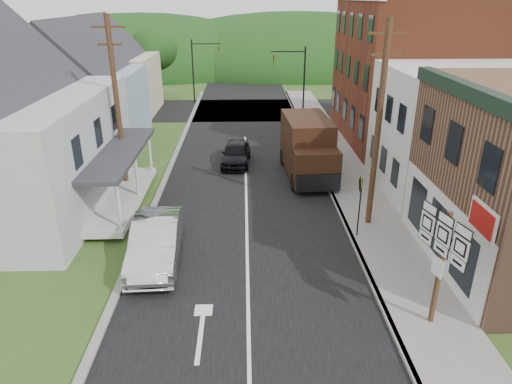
{
  "coord_description": "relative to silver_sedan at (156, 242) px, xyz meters",
  "views": [
    {
      "loc": [
        -0.07,
        -15.15,
        9.7
      ],
      "look_at": [
        0.4,
        2.36,
        2.2
      ],
      "focal_mm": 32.0,
      "sensor_mm": 36.0,
      "label": 1
    }
  ],
  "objects": [
    {
      "name": "ground",
      "position": [
        3.58,
        -0.63,
        -0.85
      ],
      "size": [
        120.0,
        120.0,
        0.0
      ],
      "primitive_type": "plane",
      "color": "#2D4719",
      "rests_on": "ground"
    },
    {
      "name": "road",
      "position": [
        3.58,
        9.37,
        -0.85
      ],
      "size": [
        9.0,
        90.0,
        0.02
      ],
      "primitive_type": "cube",
      "color": "black",
      "rests_on": "ground"
    },
    {
      "name": "cross_road",
      "position": [
        3.58,
        26.37,
        -0.85
      ],
      "size": [
        60.0,
        9.0,
        0.02
      ],
      "primitive_type": "cube",
      "color": "black",
      "rests_on": "ground"
    },
    {
      "name": "sidewalk_right",
      "position": [
        9.48,
        7.37,
        -0.77
      ],
      "size": [
        2.8,
        55.0,
        0.15
      ],
      "primitive_type": "cube",
      "color": "slate",
      "rests_on": "ground"
    },
    {
      "name": "curb_right",
      "position": [
        8.13,
        7.37,
        -0.77
      ],
      "size": [
        0.2,
        55.0,
        0.15
      ],
      "primitive_type": "cube",
      "color": "slate",
      "rests_on": "ground"
    },
    {
      "name": "curb_left",
      "position": [
        -1.07,
        7.37,
        -0.79
      ],
      "size": [
        0.3,
        55.0,
        0.12
      ],
      "primitive_type": "cube",
      "color": "slate",
      "rests_on": "ground"
    },
    {
      "name": "storefront_white",
      "position": [
        14.88,
        6.87,
        2.4
      ],
      "size": [
        8.0,
        7.0,
        6.5
      ],
      "primitive_type": "cube",
      "color": "silver",
      "rests_on": "ground"
    },
    {
      "name": "storefront_red",
      "position": [
        14.88,
        16.37,
        4.15
      ],
      "size": [
        8.0,
        12.0,
        10.0
      ],
      "primitive_type": "cube",
      "color": "brown",
      "rests_on": "ground"
    },
    {
      "name": "house_blue",
      "position": [
        -7.42,
        16.37,
        2.85
      ],
      "size": [
        7.14,
        8.16,
        7.28
      ],
      "color": "#8DA2C0",
      "rests_on": "ground"
    },
    {
      "name": "house_cream",
      "position": [
        -7.92,
        25.37,
        2.85
      ],
      "size": [
        7.14,
        8.16,
        7.28
      ],
      "color": "#C6B399",
      "rests_on": "ground"
    },
    {
      "name": "utility_pole_right",
      "position": [
        9.18,
        2.87,
        3.81
      ],
      "size": [
        1.6,
        0.26,
        9.0
      ],
      "color": "#472D19",
      "rests_on": "ground"
    },
    {
      "name": "utility_pole_left",
      "position": [
        -2.92,
        7.37,
        3.81
      ],
      "size": [
        1.6,
        0.26,
        9.0
      ],
      "color": "#472D19",
      "rests_on": "ground"
    },
    {
      "name": "traffic_signal_right",
      "position": [
        7.88,
        22.87,
        2.91
      ],
      "size": [
        2.87,
        0.2,
        6.0
      ],
      "color": "black",
      "rests_on": "ground"
    },
    {
      "name": "traffic_signal_left",
      "position": [
        -0.72,
        29.87,
        2.91
      ],
      "size": [
        2.87,
        0.2,
        6.0
      ],
      "color": "black",
      "rests_on": "ground"
    },
    {
      "name": "tree_left_d",
      "position": [
        -5.42,
        31.37,
        4.04
      ],
      "size": [
        4.8,
        4.8,
        6.94
      ],
      "color": "#382616",
      "rests_on": "ground"
    },
    {
      "name": "forested_ridge",
      "position": [
        3.58,
        54.37,
        -0.85
      ],
      "size": [
        90.0,
        30.0,
        16.0
      ],
      "primitive_type": "ellipsoid",
      "color": "#16330F",
      "rests_on": "ground"
    },
    {
      "name": "silver_sedan",
      "position": [
        0.0,
        0.0,
        0.0
      ],
      "size": [
        2.06,
        5.22,
        1.69
      ],
      "primitive_type": "imported",
      "rotation": [
        0.0,
        0.0,
        0.05
      ],
      "color": "silver",
      "rests_on": "ground"
    },
    {
      "name": "dark_sedan",
      "position": [
        2.98,
        11.35,
        -0.14
      ],
      "size": [
        1.95,
        4.26,
        1.42
      ],
      "primitive_type": "imported",
      "rotation": [
        0.0,
        0.0,
        -0.07
      ],
      "color": "black",
      "rests_on": "ground"
    },
    {
      "name": "delivery_van",
      "position": [
        7.17,
        9.19,
        0.86
      ],
      "size": [
        2.8,
        6.15,
        3.37
      ],
      "rotation": [
        0.0,
        0.0,
        0.06
      ],
      "color": "black",
      "rests_on": "ground"
    },
    {
      "name": "route_sign_cluster",
      "position": [
        9.37,
        -4.14,
        1.81
      ],
      "size": [
        0.59,
        2.17,
        3.87
      ],
      "rotation": [
        0.0,
        0.0,
        0.24
      ],
      "color": "#472D19",
      "rests_on": "sidewalk_right"
    },
    {
      "name": "warning_sign",
      "position": [
        8.35,
        1.65,
        1.08
      ],
      "size": [
        0.14,
        0.77,
        2.78
      ],
      "rotation": [
        0.0,
        0.0,
        -0.08
      ],
      "color": "black",
      "rests_on": "sidewalk_right"
    }
  ]
}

